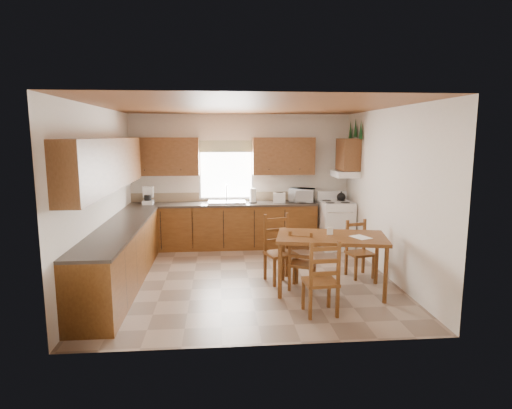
{
  "coord_description": "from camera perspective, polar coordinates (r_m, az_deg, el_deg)",
  "views": [
    {
      "loc": [
        -0.44,
        -6.59,
        2.27
      ],
      "look_at": [
        0.15,
        0.3,
        1.15
      ],
      "focal_mm": 30.0,
      "sensor_mm": 36.0,
      "label": 1
    }
  ],
  "objects": [
    {
      "name": "microwave",
      "position": [
        8.78,
        6.11,
        1.24
      ],
      "size": [
        0.55,
        0.47,
        0.28
      ],
      "primitive_type": "imported",
      "rotation": [
        0.0,
        0.0,
        -0.31
      ],
      "color": "white",
      "rests_on": "counter_back"
    },
    {
      "name": "dining_table",
      "position": [
        6.41,
        9.92,
        -7.74
      ],
      "size": [
        1.7,
        1.19,
        0.83
      ],
      "primitive_type": "cube",
      "rotation": [
        0.0,
        0.0,
        -0.2
      ],
      "color": "brown",
      "rests_on": "floor"
    },
    {
      "name": "floor",
      "position": [
        6.98,
        -1.03,
        -9.77
      ],
      "size": [
        4.5,
        4.5,
        0.0
      ],
      "primitive_type": "plane",
      "color": "gray",
      "rests_on": "ground"
    },
    {
      "name": "chair_near_left",
      "position": [
        6.43,
        6.21,
        -7.34
      ],
      "size": [
        0.48,
        0.48,
        0.89
      ],
      "primitive_type": "cube",
      "rotation": [
        0.0,
        0.0,
        2.73
      ],
      "color": "brown",
      "rests_on": "floor"
    },
    {
      "name": "chair_far_right",
      "position": [
        7.12,
        13.72,
        -5.85
      ],
      "size": [
        0.45,
        0.44,
        0.91
      ],
      "primitive_type": "cube",
      "rotation": [
        0.0,
        0.0,
        0.23
      ],
      "color": "brown",
      "rests_on": "floor"
    },
    {
      "name": "wall_right",
      "position": [
        7.18,
        17.17,
        1.42
      ],
      "size": [
        4.5,
        4.5,
        0.0
      ],
      "primitive_type": "plane",
      "color": "silver",
      "rests_on": "floor"
    },
    {
      "name": "window_frame",
      "position": [
        8.84,
        -3.99,
        4.51
      ],
      "size": [
        1.13,
        0.02,
        1.18
      ],
      "primitive_type": "cube",
      "color": "white",
      "rests_on": "wall_back"
    },
    {
      "name": "pine_decal_c",
      "position": [
        8.96,
        12.48,
        9.69
      ],
      "size": [
        0.22,
        0.22,
        0.36
      ],
      "primitive_type": "cone",
      "color": "#14411C",
      "rests_on": "wall_right"
    },
    {
      "name": "range_hood",
      "position": [
        8.63,
        11.77,
        4.03
      ],
      "size": [
        0.44,
        0.62,
        0.12
      ],
      "primitive_type": "cube",
      "color": "white",
      "rests_on": "wall_right"
    },
    {
      "name": "coffeemaker",
      "position": [
        8.71,
        -14.23,
        1.13
      ],
      "size": [
        0.2,
        0.24,
        0.34
      ],
      "primitive_type": "cube",
      "rotation": [
        0.0,
        0.0,
        0.0
      ],
      "color": "white",
      "rests_on": "counter_back"
    },
    {
      "name": "window_valance",
      "position": [
        8.78,
        -4.02,
        7.75
      ],
      "size": [
        1.19,
        0.01,
        0.24
      ],
      "primitive_type": "cube",
      "color": "#5F7A46",
      "rests_on": "wall_back"
    },
    {
      "name": "upper_cab_back_left",
      "position": [
        8.75,
        -12.24,
        6.28
      ],
      "size": [
        1.41,
        0.33,
        0.75
      ],
      "primitive_type": "cube",
      "color": "brown",
      "rests_on": "wall_back"
    },
    {
      "name": "wall_back",
      "position": [
        8.9,
        -2.04,
        3.26
      ],
      "size": [
        4.5,
        4.5,
        0.0
      ],
      "primitive_type": "plane",
      "color": "silver",
      "rests_on": "floor"
    },
    {
      "name": "table_card",
      "position": [
        6.34,
        9.84,
        -3.5
      ],
      "size": [
        0.09,
        0.03,
        0.11
      ],
      "primitive_type": "cube",
      "rotation": [
        0.0,
        0.0,
        0.08
      ],
      "color": "white",
      "rests_on": "dining_table"
    },
    {
      "name": "pine_decal_b",
      "position": [
        8.66,
        13.13,
        9.96
      ],
      "size": [
        0.22,
        0.22,
        0.36
      ],
      "primitive_type": "cone",
      "color": "#14411C",
      "rests_on": "wall_right"
    },
    {
      "name": "sink_basin",
      "position": [
        8.64,
        -3.91,
        0.33
      ],
      "size": [
        0.75,
        0.45,
        0.04
      ],
      "primitive_type": "cube",
      "color": "silver",
      "rests_on": "counter_back"
    },
    {
      "name": "counter_left",
      "position": [
        6.75,
        -17.73,
        -2.95
      ],
      "size": [
        0.63,
        3.6,
        0.04
      ],
      "primitive_type": "cube",
      "color": "#3A312B",
      "rests_on": "lower_cab_left"
    },
    {
      "name": "lower_cab_left",
      "position": [
        6.86,
        -17.54,
        -6.71
      ],
      "size": [
        0.6,
        3.6,
        0.88
      ],
      "primitive_type": "cube",
      "color": "brown",
      "rests_on": "floor"
    },
    {
      "name": "counter_back",
      "position": [
        8.65,
        -4.41,
        0.06
      ],
      "size": [
        3.75,
        0.63,
        0.04
      ],
      "primitive_type": "cube",
      "color": "#3A312B",
      "rests_on": "lower_cab_back"
    },
    {
      "name": "paper_towel",
      "position": [
        8.62,
        -0.42,
        1.19
      ],
      "size": [
        0.13,
        0.13,
        0.3
      ],
      "primitive_type": "cylinder",
      "rotation": [
        0.0,
        0.0,
        0.04
      ],
      "color": "white",
      "rests_on": "counter_back"
    },
    {
      "name": "upper_cab_back_right",
      "position": [
        8.78,
        3.66,
        6.48
      ],
      "size": [
        1.25,
        0.33,
        0.75
      ],
      "primitive_type": "cube",
      "color": "brown",
      "rests_on": "wall_back"
    },
    {
      "name": "window_pane",
      "position": [
        8.83,
        -3.99,
        4.51
      ],
      "size": [
        1.05,
        0.01,
        1.1
      ],
      "primitive_type": "cube",
      "color": "white",
      "rests_on": "wall_back"
    },
    {
      "name": "ceiling",
      "position": [
        6.62,
        -1.1,
        12.93
      ],
      "size": [
        4.5,
        4.5,
        0.0
      ],
      "primitive_type": "plane",
      "color": "brown",
      "rests_on": "floor"
    },
    {
      "name": "upper_cab_stove",
      "position": [
        8.62,
        12.18,
        6.54
      ],
      "size": [
        0.33,
        0.62,
        0.62
      ],
      "primitive_type": "cube",
      "color": "brown",
      "rests_on": "wall_right"
    },
    {
      "name": "upper_cab_left",
      "position": [
        6.66,
        -19.27,
        5.11
      ],
      "size": [
        0.33,
        3.6,
        0.75
      ],
      "primitive_type": "cube",
      "color": "brown",
      "rests_on": "wall_left"
    },
    {
      "name": "backsplash",
      "position": [
        8.92,
        -4.43,
        1.05
      ],
      "size": [
        3.75,
        0.01,
        0.18
      ],
      "primitive_type": "cube",
      "color": "#8F7A5D",
      "rests_on": "counter_back"
    },
    {
      "name": "wall_left",
      "position": [
        6.89,
        -20.07,
        0.97
      ],
      "size": [
        4.5,
        4.5,
        0.0
      ],
      "primitive_type": "plane",
      "color": "silver",
      "rests_on": "floor"
    },
    {
      "name": "table_paper",
      "position": [
        6.29,
        13.78,
        -4.25
      ],
      "size": [
        0.3,
        0.34,
        0.0
      ],
      "primitive_type": "cube",
      "rotation": [
        0.0,
        0.0,
        0.41
      ],
      "color": "white",
      "rests_on": "dining_table"
    },
    {
      "name": "stove",
      "position": [
        8.8,
        10.5,
        -2.76
      ],
      "size": [
        0.68,
        0.69,
        0.94
      ],
      "primitive_type": "cube",
      "rotation": [
        0.0,
        0.0,
        0.07
      ],
      "color": "white",
      "rests_on": "floor"
    },
    {
      "name": "chair_far_left",
      "position": [
        6.69,
        3.34,
        -5.98
      ],
      "size": [
        0.54,
        0.53,
        1.04
      ],
      "primitive_type": "cube",
      "rotation": [
        0.0,
        0.0,
        0.3
      ],
      "color": "brown",
      "rests_on": "floor"
    },
    {
      "name": "wall_front",
      "position": [
        4.46,
        0.89,
        -2.72
      ],
      "size": [
        4.5,
        4.5,
        0.0
      ],
      "primitive_type": "plane",
      "color": "silver",
      "rests_on": "floor"
    },
    {
      "name": "toaster",
      "position": [
        8.67,
        3.13,
        0.9
      ],
      "size": [
        0.26,
        0.19,
        0.2
      ],
      "primitive_type": "cube",
      "rotation": [
        0.0,
        0.0,
        -0.14
      ],
      "color": "white",
      "rests_on": "counter_back"
    },
    {
      "name": "lower_cab_back",
      "position": [
        8.73,
        -4.37,
        -2.92
      ],
      "size": [
        3.75,
        0.6,
        0.88
      ],
      "primitive_type": "cube",
      "color": "brown",
      "rests_on": "floor"
    },
    {
      "name": "pine_decal_a",
      "position": [
        8.35,
        13.8,
        9.7
      ],
      "size": [
        0.22,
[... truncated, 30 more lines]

